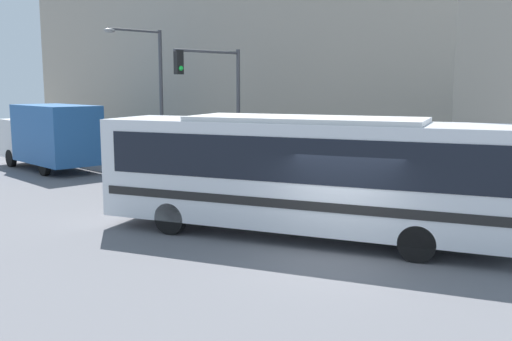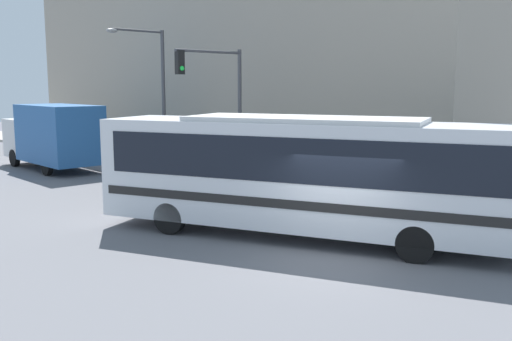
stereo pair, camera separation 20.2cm
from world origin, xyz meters
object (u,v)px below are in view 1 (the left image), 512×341
traffic_light_pole (218,92)px  parking_meter (229,162)px  city_bus (305,169)px  pedestrian_mid_block (255,157)px  delivery_truck (50,135)px  street_lamp (153,85)px  fire_hydrant (316,187)px  pedestrian_near_corner (315,171)px

traffic_light_pole → parking_meter: size_ratio=4.54×
city_bus → pedestrian_mid_block: city_bus is taller
delivery_truck → street_lamp: street_lamp is taller
fire_hydrant → pedestrian_near_corner: pedestrian_near_corner is taller
city_bus → parking_meter: city_bus is taller
delivery_truck → street_lamp: bearing=-50.4°
parking_meter → street_lamp: bearing=92.2°
parking_meter → pedestrian_near_corner: (0.71, -4.17, -0.03)m
traffic_light_pole → parking_meter: bearing=24.2°
fire_hydrant → pedestrian_mid_block: size_ratio=0.40×
street_lamp → pedestrian_mid_block: bearing=-73.0°
fire_hydrant → parking_meter: parking_meter is taller
traffic_light_pole → pedestrian_mid_block: bearing=8.7°
fire_hydrant → parking_meter: size_ratio=0.59×
city_bus → street_lamp: bearing=49.7°
traffic_light_pole → street_lamp: (0.74, 5.77, 0.29)m
parking_meter → pedestrian_mid_block: size_ratio=0.67×
fire_hydrant → traffic_light_pole: 5.66m
city_bus → street_lamp: street_lamp is taller
fire_hydrant → street_lamp: street_lamp is taller
fire_hydrant → traffic_light_pole: bearing=102.1°
fire_hydrant → street_lamp: 10.84m
pedestrian_mid_block → street_lamp: bearing=107.0°
street_lamp → pedestrian_near_corner: bearing=-84.5°
street_lamp → pedestrian_near_corner: size_ratio=4.23×
delivery_truck → traffic_light_pole: (2.69, -9.92, 2.17)m
fire_hydrant → street_lamp: (-0.20, 10.19, 3.70)m
traffic_light_pole → street_lamp: size_ratio=0.83×
delivery_truck → parking_meter: delivery_truck is taller
street_lamp → pedestrian_near_corner: street_lamp is taller
city_bus → pedestrian_near_corner: (4.77, 3.70, -0.97)m
delivery_truck → pedestrian_near_corner: 14.36m
traffic_light_pole → parking_meter: 3.12m
city_bus → street_lamp: 13.95m
pedestrian_near_corner → pedestrian_mid_block: bearing=79.8°
delivery_truck → pedestrian_mid_block: size_ratio=3.84×
city_bus → pedestrian_mid_block: 9.59m
city_bus → pedestrian_near_corner: size_ratio=7.42×
traffic_light_pole → parking_meter: (0.95, 0.42, -2.94)m
delivery_truck → parking_meter: bearing=-69.1°
fire_hydrant → pedestrian_near_corner: size_ratio=0.46×
traffic_light_pole → pedestrian_near_corner: (1.66, -3.74, -2.97)m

